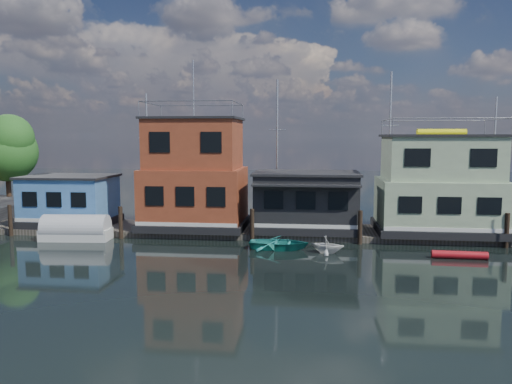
# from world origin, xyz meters

# --- Properties ---
(ground) EXTENTS (160.00, 160.00, 0.00)m
(ground) POSITION_xyz_m (0.00, 0.00, 0.00)
(ground) COLOR black
(ground) RESTS_ON ground
(dock) EXTENTS (48.00, 5.00, 0.40)m
(dock) POSITION_xyz_m (0.00, 12.00, 0.20)
(dock) COLOR #595147
(dock) RESTS_ON ground
(houseboat_blue) EXTENTS (6.40, 4.90, 3.66)m
(houseboat_blue) POSITION_xyz_m (-18.00, 12.00, 2.21)
(houseboat_blue) COLOR black
(houseboat_blue) RESTS_ON dock
(houseboat_red) EXTENTS (7.40, 5.90, 11.86)m
(houseboat_red) POSITION_xyz_m (-8.50, 12.00, 4.10)
(houseboat_red) COLOR black
(houseboat_red) RESTS_ON dock
(houseboat_dark) EXTENTS (7.40, 6.10, 4.06)m
(houseboat_dark) POSITION_xyz_m (-0.50, 11.98, 2.42)
(houseboat_dark) COLOR black
(houseboat_dark) RESTS_ON dock
(houseboat_green) EXTENTS (8.40, 5.90, 7.03)m
(houseboat_green) POSITION_xyz_m (8.50, 12.00, 3.55)
(houseboat_green) COLOR black
(houseboat_green) RESTS_ON dock
(pilings) EXTENTS (42.28, 0.28, 2.20)m
(pilings) POSITION_xyz_m (-0.33, 9.20, 1.10)
(pilings) COLOR #2D2116
(pilings) RESTS_ON ground
(background_masts) EXTENTS (36.40, 0.16, 12.00)m
(background_masts) POSITION_xyz_m (4.76, 18.00, 5.55)
(background_masts) COLOR silver
(background_masts) RESTS_ON ground
(dinghy_white) EXTENTS (2.32, 2.12, 1.05)m
(dinghy_white) POSITION_xyz_m (0.84, 6.46, 0.52)
(dinghy_white) COLOR white
(dinghy_white) RESTS_ON ground
(tarp_runabout) EXTENTS (4.65, 2.15, 1.84)m
(tarp_runabout) POSITION_xyz_m (-15.84, 8.44, 0.69)
(tarp_runabout) COLOR silver
(tarp_runabout) RESTS_ON ground
(dinghy_teal) EXTENTS (3.75, 2.73, 0.76)m
(dinghy_teal) POSITION_xyz_m (-2.08, 7.19, 0.38)
(dinghy_teal) COLOR teal
(dinghy_teal) RESTS_ON ground
(red_kayak) EXTENTS (3.07, 0.59, 0.45)m
(red_kayak) POSITION_xyz_m (8.28, 5.94, 0.22)
(red_kayak) COLOR #B0121B
(red_kayak) RESTS_ON ground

